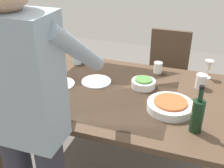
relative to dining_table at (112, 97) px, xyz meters
The scene contains 15 objects.
ground_plane 0.67m from the dining_table, ahead, with size 6.00×6.00×0.00m, color #66605B.
dining_table is the anchor object (origin of this frame).
chair_near 0.97m from the dining_table, 106.92° to the right, with size 0.40×0.40×0.91m.
person_server 0.86m from the dining_table, 79.97° to the left, with size 0.42×0.61×1.69m.
wine_bottle 0.71m from the dining_table, 153.91° to the left, with size 0.07×0.07×0.30m.
wine_glass_left 0.53m from the dining_table, 64.87° to the left, with size 0.07×0.07×0.15m.
wine_glass_right 0.81m from the dining_table, 146.38° to the right, with size 0.07×0.07×0.15m.
water_cup_near_left 0.67m from the dining_table, 157.85° to the right, with size 0.08×0.08×0.11m, color silver.
water_cup_near_right 0.59m from the dining_table, 38.47° to the right, with size 0.08×0.08×0.09m, color silver.
water_cup_far_left 0.50m from the dining_table, 122.75° to the right, with size 0.07×0.07×0.09m, color silver.
serving_bowl_pasta 0.47m from the dining_table, 163.65° to the left, with size 0.30×0.30×0.07m.
side_bowl_salad 0.26m from the dining_table, 149.52° to the right, with size 0.18×0.18×0.07m.
dinner_plate_near 0.19m from the dining_table, 26.25° to the right, with size 0.23×0.23×0.01m, color silver.
dinner_plate_far 0.42m from the dining_table, ahead, with size 0.23×0.23×0.01m, color silver.
table_knife 0.59m from the dining_table, 37.37° to the left, with size 0.01×0.20×0.01m, color silver.
Camera 1 is at (-0.58, 1.68, 1.72)m, focal length 43.96 mm.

